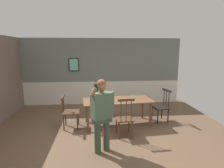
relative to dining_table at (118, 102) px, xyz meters
The scene contains 7 objects.
ground_plane 1.07m from the dining_table, 117.26° to the right, with size 6.96×6.96×0.00m, color brown.
room_back_partition 2.37m from the dining_table, 99.67° to the left, with size 6.33×0.17×2.64m.
dining_table is the anchor object (origin of this frame).
chair_near_window 0.85m from the dining_table, 84.29° to the right, with size 0.45×0.45×1.04m.
chair_by_doorway 1.40m from the dining_table, behind, with size 0.47×0.47×0.93m.
chair_at_table_head 1.40m from the dining_table, ahead, with size 0.53×0.53×0.99m.
person_figure 1.59m from the dining_table, 108.78° to the right, with size 0.53×0.41×1.60m.
Camera 1 is at (-0.24, -4.54, 2.20)m, focal length 30.14 mm.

